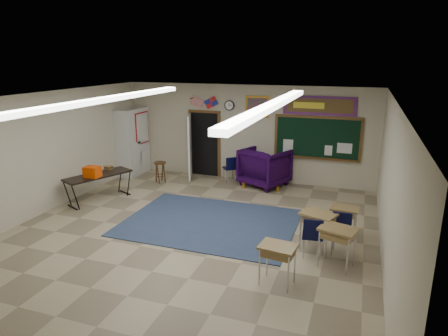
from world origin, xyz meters
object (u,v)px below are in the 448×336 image
(wingback_armchair, at_px, (265,167))
(student_desk_front_right, at_px, (344,220))
(folding_table, at_px, (99,186))
(wooden_stool, at_px, (160,172))
(student_desk_front_left, at_px, (318,229))

(wingback_armchair, xyz_separation_m, student_desk_front_right, (2.49, -3.03, -0.19))
(student_desk_front_right, bearing_deg, folding_table, -176.90)
(wingback_armchair, height_order, folding_table, wingback_armchair)
(folding_table, distance_m, wooden_stool, 2.19)
(student_desk_front_left, relative_size, student_desk_front_right, 1.15)
(student_desk_front_right, xyz_separation_m, wooden_stool, (-5.65, 2.23, -0.05))
(wingback_armchair, bearing_deg, student_desk_front_left, 141.38)
(student_desk_front_left, bearing_deg, folding_table, -168.62)
(wingback_armchair, bearing_deg, wooden_stool, 37.63)
(folding_table, xyz_separation_m, wooden_stool, (0.79, 2.04, -0.07))
(student_desk_front_left, height_order, wooden_stool, student_desk_front_left)
(student_desk_front_left, bearing_deg, wingback_armchair, 138.64)
(student_desk_front_left, height_order, folding_table, folding_table)
(student_desk_front_left, relative_size, wooden_stool, 1.23)
(student_desk_front_left, xyz_separation_m, folding_table, (-5.98, 0.98, -0.04))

